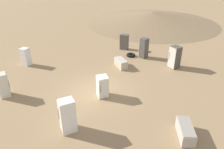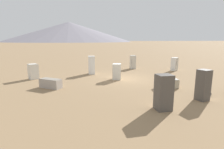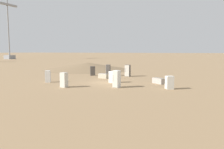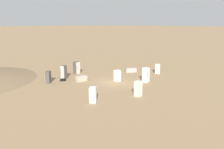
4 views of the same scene
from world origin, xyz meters
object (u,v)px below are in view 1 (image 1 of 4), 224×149
Objects in this scene: discarded_fridge_7 at (175,57)px; discarded_fridge_8 at (103,87)px; discarded_fridge_1 at (26,57)px; scrap_tire at (131,55)px; discarded_fridge_4 at (124,42)px; discarded_fridge_2 at (68,116)px; discarded_fridge_9 at (185,131)px; discarded_fridge_3 at (121,63)px; discarded_fridge_5 at (3,85)px; discarded_fridge_6 at (144,48)px.

discarded_fridge_8 is at bearing 94.91° from discarded_fridge_7.
scrap_tire is at bearing 37.23° from discarded_fridge_1.
discarded_fridge_1 is 9.55m from discarded_fridge_4.
discarded_fridge_1 is at bearing 5.31° from discarded_fridge_2.
discarded_fridge_1 is 9.50m from scrap_tire.
discarded_fridge_7 is (-10.59, -2.73, -0.02)m from discarded_fridge_2.
discarded_fridge_8 is at bearing -79.62° from discarded_fridge_4.
discarded_fridge_2 is 1.08× the size of discarded_fridge_9.
discarded_fridge_8 is 1.70× the size of scrap_tire.
discarded_fridge_7 is (-3.80, 2.43, 0.60)m from discarded_fridge_3.
discarded_fridge_3 is (-6.82, 4.64, -0.43)m from discarded_fridge_1.
scrap_tire is at bearing -51.65° from discarded_fridge_4.
discarded_fridge_1 reaches higher than discarded_fridge_3.
discarded_fridge_7 is at bearing -160.58° from discarded_fridge_8.
scrap_tire is at bearing -127.15° from discarded_fridge_8.
discarded_fridge_1 is at bearing 154.52° from discarded_fridge_5.
discarded_fridge_1 is 8.46m from discarded_fridge_8.
discarded_fridge_4 is 0.92× the size of discarded_fridge_5.
discarded_fridge_9 is 10.96m from scrap_tire.
discarded_fridge_3 reaches higher than scrap_tire.
discarded_fridge_5 is at bearing -111.24° from discarded_fridge_4.
discarded_fridge_1 reaches higher than discarded_fridge_4.
discarded_fridge_4 is 0.82× the size of discarded_fridge_7.
discarded_fridge_4 is 0.82× the size of discarded_fridge_6.
discarded_fridge_3 is at bearing -124.76° from discarded_fridge_8.
discarded_fridge_1 is 9.81m from discarded_fridge_2.
discarded_fridge_4 is 2.09m from scrap_tire.
discarded_fridge_9 is at bearing 121.13° from discarded_fridge_8.
discarded_fridge_1 is 0.82× the size of discarded_fridge_6.
discarded_fridge_8 is (-5.58, 3.43, -0.11)m from discarded_fridge_5.
discarded_fridge_1 is at bearing -53.78° from discarded_fridge_8.
discarded_fridge_7 is at bearing 113.40° from scrap_tire.
discarded_fridge_2 is at bearing -83.90° from discarded_fridge_4.
discarded_fridge_1 is at bearing 55.52° from discarded_fridge_7.
discarded_fridge_4 is 1.06× the size of discarded_fridge_8.
discarded_fridge_4 is 1.80× the size of scrap_tire.
discarded_fridge_6 is (-2.94, -0.63, 0.60)m from discarded_fridge_3.
discarded_fridge_4 is at bearing 105.38° from discarded_fridge_9.
discarded_fridge_3 is 1.07× the size of discarded_fridge_8.
discarded_fridge_1 is 8.26m from discarded_fridge_3.
discarded_fridge_3 is at bearing 56.56° from discarded_fridge_7.
discarded_fridge_3 is at bearing -74.14° from discarded_fridge_4.
discarded_fridge_5 is at bearing -61.33° from discarded_fridge_1.
discarded_fridge_6 is at bearing 98.67° from discarded_fridge_9.
discarded_fridge_2 is at bearing 26.36° from discarded_fridge_5.
discarded_fridge_6 is 1.43m from scrap_tire.
discarded_fridge_5 is 12.12m from discarded_fridge_6.
discarded_fridge_6 reaches higher than scrap_tire.
discarded_fridge_2 is 1.02× the size of discarded_fridge_6.
discarded_fridge_3 is at bearing -47.59° from discarded_fridge_2.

